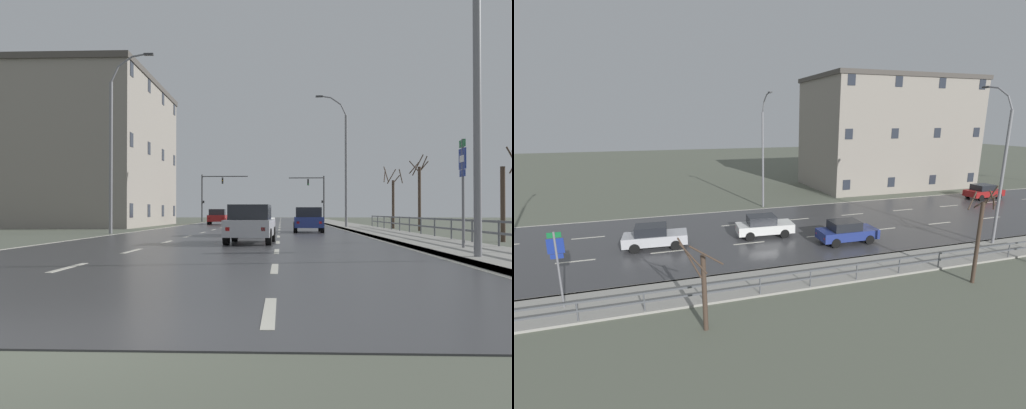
% 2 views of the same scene
% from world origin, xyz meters
% --- Properties ---
extents(ground_plane, '(160.00, 160.00, 0.12)m').
position_xyz_m(ground_plane, '(0.00, 48.00, -0.06)').
color(ground_plane, '#5B6051').
extents(guardrail, '(0.07, 37.19, 1.00)m').
position_xyz_m(guardrail, '(9.85, 22.21, 0.71)').
color(guardrail, '#515459').
rests_on(guardrail, ground).
extents(street_lamp_midground, '(2.49, 0.24, 10.57)m').
position_xyz_m(street_lamp_midground, '(7.44, 39.43, 5.17)').
color(street_lamp_midground, slate).
rests_on(street_lamp_midground, ground).
extents(street_lamp_left_bank, '(2.62, 0.24, 10.71)m').
position_xyz_m(street_lamp_left_bank, '(-7.43, 27.57, 5.23)').
color(street_lamp_left_bank, slate).
rests_on(street_lamp_left_bank, ground).
extents(highway_sign, '(0.09, 0.68, 3.66)m').
position_xyz_m(highway_sign, '(8.39, 13.43, 2.35)').
color(highway_sign, slate).
rests_on(highway_sign, ground).
extents(car_mid_centre, '(1.97, 4.17, 1.57)m').
position_xyz_m(car_mid_centre, '(1.24, 17.40, 0.80)').
color(car_mid_centre, '#B7B7BC').
rests_on(car_mid_centre, ground).
extents(car_near_right, '(1.89, 4.13, 1.57)m').
position_xyz_m(car_near_right, '(4.16, 30.10, 0.80)').
color(car_near_right, navy).
rests_on(car_near_right, ground).
extents(car_far_right, '(1.94, 4.16, 1.57)m').
position_xyz_m(car_far_right, '(-3.98, 51.27, 0.80)').
color(car_far_right, maroon).
rests_on(car_far_right, ground).
extents(car_near_left, '(2.02, 4.19, 1.57)m').
position_xyz_m(car_near_left, '(1.10, 25.05, 0.80)').
color(car_near_left, silver).
rests_on(car_near_left, ground).
extents(brick_building, '(11.25, 19.98, 13.40)m').
position_xyz_m(brick_building, '(-14.59, 46.10, 6.71)').
color(brick_building, gray).
rests_on(brick_building, ground).
extents(bare_tree_near, '(1.09, 1.63, 3.99)m').
position_xyz_m(bare_tree_near, '(12.02, 19.27, 1.88)').
color(bare_tree_near, '#423328').
rests_on(bare_tree_near, ground).
extents(bare_tree_mid, '(1.29, 1.44, 5.23)m').
position_xyz_m(bare_tree_mid, '(11.83, 33.29, 2.52)').
color(bare_tree_mid, '#423328').
rests_on(bare_tree_mid, ground).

